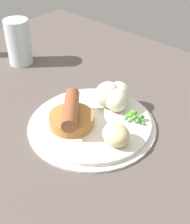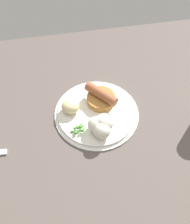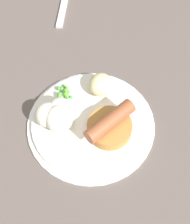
{
  "view_description": "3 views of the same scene",
  "coord_description": "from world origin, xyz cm",
  "px_view_note": "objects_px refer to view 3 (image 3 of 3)",
  "views": [
    {
      "loc": [
        33.68,
        -37.09,
        42.23
      ],
      "look_at": [
        1.97,
        -2.56,
        7.02
      ],
      "focal_mm": 50.0,
      "sensor_mm": 36.0,
      "label": 1
    },
    {
      "loc": [
        10.52,
        49.85,
        79.87
      ],
      "look_at": [
        1.66,
        -1.49,
        5.77
      ],
      "focal_mm": 50.0,
      "sensor_mm": 36.0,
      "label": 2
    },
    {
      "loc": [
        -28.75,
        -3.68,
        57.29
      ],
      "look_at": [
        1.4,
        -3.22,
        7.33
      ],
      "focal_mm": 50.0,
      "sensor_mm": 36.0,
      "label": 3
    }
  ],
  "objects_px": {
    "dinner_plate": "(91,123)",
    "sausage_pudding": "(110,126)",
    "fork": "(64,3)",
    "pea_pile": "(64,93)",
    "potato_chunk_0": "(101,85)",
    "cauliflower_floret": "(56,115)"
  },
  "relations": [
    {
      "from": "fork",
      "to": "pea_pile",
      "type": "bearing_deg",
      "value": -171.72
    },
    {
      "from": "dinner_plate",
      "to": "pea_pile",
      "type": "height_order",
      "value": "pea_pile"
    },
    {
      "from": "cauliflower_floret",
      "to": "pea_pile",
      "type": "bearing_deg",
      "value": -8.84
    },
    {
      "from": "sausage_pudding",
      "to": "pea_pile",
      "type": "height_order",
      "value": "sausage_pudding"
    },
    {
      "from": "cauliflower_floret",
      "to": "potato_chunk_0",
      "type": "xyz_separation_m",
      "value": [
        0.08,
        -0.08,
        -0.01
      ]
    },
    {
      "from": "sausage_pudding",
      "to": "pea_pile",
      "type": "distance_m",
      "value": 0.12
    },
    {
      "from": "dinner_plate",
      "to": "cauliflower_floret",
      "type": "xyz_separation_m",
      "value": [
        -0.0,
        0.07,
        0.03
      ]
    },
    {
      "from": "pea_pile",
      "to": "cauliflower_floret",
      "type": "bearing_deg",
      "value": 171.16
    },
    {
      "from": "sausage_pudding",
      "to": "fork",
      "type": "height_order",
      "value": "sausage_pudding"
    },
    {
      "from": "dinner_plate",
      "to": "cauliflower_floret",
      "type": "bearing_deg",
      "value": 92.07
    },
    {
      "from": "dinner_plate",
      "to": "fork",
      "type": "height_order",
      "value": "dinner_plate"
    },
    {
      "from": "pea_pile",
      "to": "fork",
      "type": "height_order",
      "value": "pea_pile"
    },
    {
      "from": "sausage_pudding",
      "to": "fork",
      "type": "relative_size",
      "value": 0.53
    },
    {
      "from": "sausage_pudding",
      "to": "fork",
      "type": "distance_m",
      "value": 0.39
    },
    {
      "from": "pea_pile",
      "to": "potato_chunk_0",
      "type": "height_order",
      "value": "potato_chunk_0"
    },
    {
      "from": "potato_chunk_0",
      "to": "pea_pile",
      "type": "bearing_deg",
      "value": 101.29
    },
    {
      "from": "sausage_pudding",
      "to": "potato_chunk_0",
      "type": "height_order",
      "value": "sausage_pudding"
    },
    {
      "from": "sausage_pudding",
      "to": "cauliflower_floret",
      "type": "distance_m",
      "value": 0.1
    },
    {
      "from": "dinner_plate",
      "to": "potato_chunk_0",
      "type": "distance_m",
      "value": 0.08
    },
    {
      "from": "cauliflower_floret",
      "to": "potato_chunk_0",
      "type": "height_order",
      "value": "cauliflower_floret"
    },
    {
      "from": "dinner_plate",
      "to": "sausage_pudding",
      "type": "relative_size",
      "value": 2.62
    },
    {
      "from": "pea_pile",
      "to": "sausage_pudding",
      "type": "bearing_deg",
      "value": -131.04
    }
  ]
}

